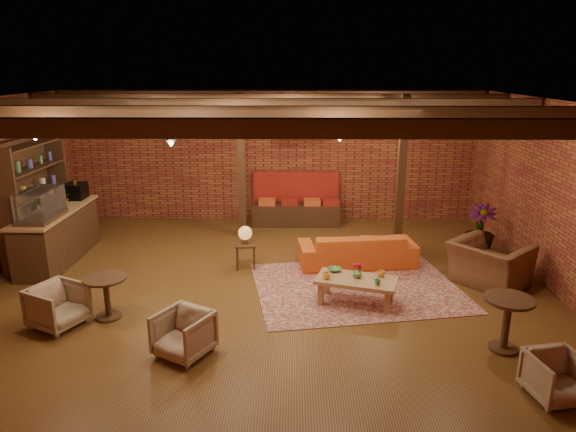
{
  "coord_description": "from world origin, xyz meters",
  "views": [
    {
      "loc": [
        0.61,
        -8.53,
        3.75
      ],
      "look_at": [
        0.46,
        0.2,
        1.18
      ],
      "focal_mm": 32.0,
      "sensor_mm": 36.0,
      "label": 1
    }
  ],
  "objects_px": {
    "coffee_table": "(356,281)",
    "round_table_right": "(507,315)",
    "side_table_lamp": "(245,236)",
    "sofa": "(357,249)",
    "armchair_far": "(557,375)",
    "plant_tall": "(485,180)",
    "armchair_right": "(490,257)",
    "side_table_book": "(472,246)",
    "round_table_left": "(106,290)",
    "armchair_b": "(183,332)",
    "armchair_a": "(58,304)"
  },
  "relations": [
    {
      "from": "coffee_table",
      "to": "round_table_right",
      "type": "bearing_deg",
      "value": -36.69
    },
    {
      "from": "round_table_right",
      "to": "side_table_lamp",
      "type": "bearing_deg",
      "value": 142.5
    },
    {
      "from": "sofa",
      "to": "side_table_lamp",
      "type": "height_order",
      "value": "side_table_lamp"
    },
    {
      "from": "side_table_lamp",
      "to": "armchair_far",
      "type": "relative_size",
      "value": 1.36
    },
    {
      "from": "armchair_far",
      "to": "plant_tall",
      "type": "distance_m",
      "value": 5.1
    },
    {
      "from": "side_table_lamp",
      "to": "armchair_right",
      "type": "bearing_deg",
      "value": -9.5
    },
    {
      "from": "side_table_book",
      "to": "round_table_right",
      "type": "xyz_separation_m",
      "value": [
        -0.51,
        -3.02,
        0.08
      ]
    },
    {
      "from": "round_table_right",
      "to": "plant_tall",
      "type": "height_order",
      "value": "plant_tall"
    },
    {
      "from": "sofa",
      "to": "round_table_right",
      "type": "relative_size",
      "value": 2.9
    },
    {
      "from": "sofa",
      "to": "round_table_left",
      "type": "height_order",
      "value": "round_table_left"
    },
    {
      "from": "sofa",
      "to": "coffee_table",
      "type": "bearing_deg",
      "value": 76.01
    },
    {
      "from": "armchair_b",
      "to": "side_table_book",
      "type": "relative_size",
      "value": 1.2
    },
    {
      "from": "round_table_right",
      "to": "plant_tall",
      "type": "relative_size",
      "value": 0.25
    },
    {
      "from": "round_table_left",
      "to": "round_table_right",
      "type": "bearing_deg",
      "value": -8.31
    },
    {
      "from": "coffee_table",
      "to": "side_table_book",
      "type": "bearing_deg",
      "value": 34.09
    },
    {
      "from": "side_table_book",
      "to": "armchair_far",
      "type": "relative_size",
      "value": 0.91
    },
    {
      "from": "plant_tall",
      "to": "sofa",
      "type": "bearing_deg",
      "value": -165.02
    },
    {
      "from": "side_table_book",
      "to": "side_table_lamp",
      "type": "bearing_deg",
      "value": -178.81
    },
    {
      "from": "sofa",
      "to": "armchair_far",
      "type": "relative_size",
      "value": 3.64
    },
    {
      "from": "round_table_left",
      "to": "armchair_b",
      "type": "bearing_deg",
      "value": -36.47
    },
    {
      "from": "coffee_table",
      "to": "side_table_book",
      "type": "height_order",
      "value": "coffee_table"
    },
    {
      "from": "armchair_a",
      "to": "side_table_book",
      "type": "distance_m",
      "value": 7.32
    },
    {
      "from": "side_table_lamp",
      "to": "round_table_right",
      "type": "distance_m",
      "value": 4.82
    },
    {
      "from": "round_table_left",
      "to": "armchair_far",
      "type": "distance_m",
      "value": 6.23
    },
    {
      "from": "armchair_a",
      "to": "armchair_far",
      "type": "xyz_separation_m",
      "value": [
        6.57,
        -1.64,
        -0.05
      ]
    },
    {
      "from": "round_table_right",
      "to": "round_table_left",
      "type": "bearing_deg",
      "value": 171.69
    },
    {
      "from": "coffee_table",
      "to": "round_table_right",
      "type": "relative_size",
      "value": 1.83
    },
    {
      "from": "armchair_right",
      "to": "armchair_far",
      "type": "bearing_deg",
      "value": 132.83
    },
    {
      "from": "armchair_a",
      "to": "plant_tall",
      "type": "xyz_separation_m",
      "value": [
        7.32,
        3.25,
        1.19
      ]
    },
    {
      "from": "round_table_left",
      "to": "armchair_b",
      "type": "distance_m",
      "value": 1.74
    },
    {
      "from": "round_table_right",
      "to": "side_table_book",
      "type": "bearing_deg",
      "value": 80.38
    },
    {
      "from": "round_table_left",
      "to": "plant_tall",
      "type": "height_order",
      "value": "plant_tall"
    },
    {
      "from": "sofa",
      "to": "armchair_far",
      "type": "height_order",
      "value": "sofa"
    },
    {
      "from": "armchair_a",
      "to": "armchair_far",
      "type": "height_order",
      "value": "armchair_a"
    },
    {
      "from": "armchair_b",
      "to": "armchair_right",
      "type": "relative_size",
      "value": 0.56
    },
    {
      "from": "round_table_left",
      "to": "armchair_b",
      "type": "relative_size",
      "value": 1.0
    },
    {
      "from": "armchair_a",
      "to": "armchair_b",
      "type": "xyz_separation_m",
      "value": [
        2.04,
        -0.77,
        -0.02
      ]
    },
    {
      "from": "coffee_table",
      "to": "armchair_far",
      "type": "height_order",
      "value": "coffee_table"
    },
    {
      "from": "coffee_table",
      "to": "side_table_lamp",
      "type": "distance_m",
      "value": 2.48
    },
    {
      "from": "side_table_lamp",
      "to": "round_table_left",
      "type": "relative_size",
      "value": 1.24
    },
    {
      "from": "side_table_book",
      "to": "sofa",
      "type": "bearing_deg",
      "value": 177.3
    },
    {
      "from": "coffee_table",
      "to": "round_table_right",
      "type": "distance_m",
      "value": 2.35
    },
    {
      "from": "side_table_lamp",
      "to": "side_table_book",
      "type": "height_order",
      "value": "side_table_lamp"
    },
    {
      "from": "armchair_right",
      "to": "plant_tall",
      "type": "bearing_deg",
      "value": -53.58
    },
    {
      "from": "sofa",
      "to": "round_table_left",
      "type": "xyz_separation_m",
      "value": [
        -4.08,
        -2.28,
        0.13
      ]
    },
    {
      "from": "armchair_far",
      "to": "side_table_book",
      "type": "bearing_deg",
      "value": 74.27
    },
    {
      "from": "armchair_a",
      "to": "sofa",
      "type": "bearing_deg",
      "value": -35.3
    },
    {
      "from": "side_table_lamp",
      "to": "plant_tall",
      "type": "height_order",
      "value": "plant_tall"
    },
    {
      "from": "sofa",
      "to": "armchair_a",
      "type": "height_order",
      "value": "armchair_a"
    },
    {
      "from": "round_table_left",
      "to": "side_table_book",
      "type": "xyz_separation_m",
      "value": [
        6.26,
        2.18,
        -0.02
      ]
    }
  ]
}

